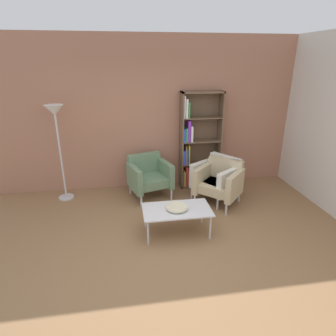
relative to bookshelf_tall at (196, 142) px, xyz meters
name	(u,v)px	position (x,y,z in m)	size (l,w,h in m)	color
ground_plane	(174,258)	(-0.85, -2.25, -0.93)	(8.32, 8.32, 0.00)	olive
brick_back_panel	(152,115)	(-0.85, 0.21, 0.52)	(6.40, 0.12, 2.90)	#A87056
bookshelf_tall	(196,142)	(0.00, 0.00, 0.00)	(0.80, 0.30, 1.90)	brown
coffee_table_low	(177,211)	(-0.70, -1.68, -0.56)	(1.00, 0.56, 0.40)	silver
decorative_bowl	(177,207)	(-0.70, -1.68, -0.49)	(0.32, 0.32, 0.05)	beige
armchair_near_window	(149,175)	(-0.99, -0.35, -0.51)	(0.87, 0.83, 0.78)	slate
armchair_spare_guest	(220,181)	(0.24, -0.83, -0.51)	(0.95, 0.95, 0.78)	#C6B289
armchair_corner_red	(217,177)	(0.25, -0.64, -0.51)	(0.93, 0.94, 0.78)	white
floor_lamp_torchiere	(56,122)	(-2.55, -0.21, 0.52)	(0.32, 0.32, 1.74)	silver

